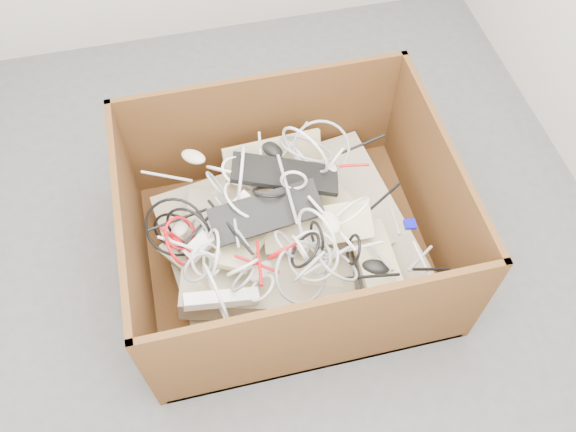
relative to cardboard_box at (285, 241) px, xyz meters
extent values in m
plane|color=#49494B|center=(-0.05, 0.08, -0.15)|extent=(3.00, 3.00, 0.00)
cube|color=#432210|center=(0.02, 0.00, -0.14)|extent=(1.24, 1.04, 0.03)
cube|color=#432210|center=(0.02, 0.51, 0.15)|extent=(1.24, 0.03, 0.60)
cube|color=#432210|center=(0.02, -0.51, 0.15)|extent=(1.24, 0.02, 0.60)
cube|color=#432210|center=(0.63, 0.00, 0.15)|extent=(0.02, 0.99, 0.60)
cube|color=#432210|center=(-0.59, 0.00, 0.15)|extent=(0.02, 0.99, 0.60)
cube|color=tan|center=(0.02, 0.02, -0.06)|extent=(1.09, 0.94, 0.20)
cube|color=tan|center=(-0.09, -0.05, 0.02)|extent=(0.78, 0.70, 0.21)
cube|color=beige|center=(-0.31, 0.12, 0.05)|extent=(0.43, 0.39, 0.06)
cube|color=beige|center=(0.28, 0.04, 0.04)|extent=(0.33, 0.45, 0.08)
cube|color=beige|center=(0.09, -0.23, 0.05)|extent=(0.22, 0.45, 0.06)
cube|color=beige|center=(-0.17, -0.19, 0.05)|extent=(0.43, 0.17, 0.17)
cube|color=beige|center=(0.31, -0.25, 0.12)|extent=(0.18, 0.44, 0.11)
cube|color=beige|center=(0.02, 0.32, 0.16)|extent=(0.43, 0.13, 0.18)
cube|color=beige|center=(-0.14, 0.00, 0.14)|extent=(0.37, 0.43, 0.14)
cube|color=beige|center=(0.11, -0.07, 0.17)|extent=(0.43, 0.21, 0.16)
cube|color=black|center=(0.04, 0.16, 0.25)|extent=(0.45, 0.26, 0.11)
cube|color=black|center=(-0.08, -0.01, 0.26)|extent=(0.44, 0.20, 0.07)
ellipsoid|color=beige|center=(-0.40, 0.05, 0.18)|extent=(0.11, 0.12, 0.04)
ellipsoid|color=beige|center=(0.23, 0.17, 0.21)|extent=(0.09, 0.12, 0.04)
ellipsoid|color=beige|center=(-0.14, -0.21, 0.17)|extent=(0.12, 0.11, 0.04)
ellipsoid|color=beige|center=(0.14, -0.14, 0.31)|extent=(0.08, 0.11, 0.04)
ellipsoid|color=beige|center=(-0.31, 0.31, 0.27)|extent=(0.12, 0.12, 0.04)
ellipsoid|color=black|center=(0.29, -0.28, 0.15)|extent=(0.12, 0.10, 0.04)
ellipsoid|color=black|center=(0.19, -0.01, 0.15)|extent=(0.12, 0.10, 0.04)
ellipsoid|color=black|center=(0.02, 0.31, 0.22)|extent=(0.11, 0.12, 0.04)
cube|color=white|center=(-0.26, 0.00, 0.20)|extent=(0.32, 0.22, 0.14)
cube|color=white|center=(-0.30, -0.29, 0.17)|extent=(0.28, 0.07, 0.09)
cube|color=#0C0CB6|center=(0.46, -0.15, 0.19)|extent=(0.05, 0.05, 0.03)
torus|color=silver|center=(-0.21, -0.22, 0.25)|extent=(0.15, 0.11, 0.12)
torus|color=gray|center=(-0.04, -0.17, 0.26)|extent=(0.11, 0.17, 0.15)
torus|color=black|center=(-0.43, 0.06, 0.14)|extent=(0.23, 0.12, 0.22)
torus|color=black|center=(0.20, -0.24, 0.24)|extent=(0.06, 0.16, 0.15)
torus|color=silver|center=(-0.33, -0.13, 0.19)|extent=(0.17, 0.15, 0.13)
torus|color=gray|center=(0.13, -0.29, 0.26)|extent=(0.19, 0.24, 0.17)
torus|color=silver|center=(0.03, -0.27, 0.24)|extent=(0.19, 0.13, 0.22)
torus|color=gray|center=(0.15, 0.25, 0.26)|extent=(0.22, 0.25, 0.19)
torus|color=gray|center=(-0.21, -0.25, 0.22)|extent=(0.13, 0.12, 0.15)
torus|color=silver|center=(-0.15, -0.29, 0.19)|extent=(0.11, 0.14, 0.12)
torus|color=gray|center=(-0.36, -0.18, 0.25)|extent=(0.14, 0.10, 0.13)
torus|color=#B50C12|center=(-0.05, -0.19, 0.26)|extent=(0.15, 0.09, 0.15)
torus|color=black|center=(-0.42, 0.02, 0.21)|extent=(0.27, 0.22, 0.20)
torus|color=silver|center=(0.05, -0.24, 0.25)|extent=(0.26, 0.23, 0.15)
torus|color=silver|center=(0.13, 0.21, 0.31)|extent=(0.20, 0.29, 0.34)
torus|color=silver|center=(-0.31, -0.13, 0.23)|extent=(0.10, 0.25, 0.24)
torus|color=black|center=(-0.05, 0.07, 0.27)|extent=(0.19, 0.16, 0.12)
torus|color=black|center=(-0.37, 0.01, 0.21)|extent=(0.21, 0.17, 0.25)
torus|color=silver|center=(-0.14, 0.16, 0.29)|extent=(0.10, 0.31, 0.32)
torus|color=silver|center=(0.23, -0.11, 0.30)|extent=(0.19, 0.19, 0.16)
torus|color=silver|center=(0.01, -0.22, 0.30)|extent=(0.05, 0.14, 0.14)
torus|color=silver|center=(-0.14, 0.07, 0.24)|extent=(0.20, 0.26, 0.18)
torus|color=gray|center=(0.00, -0.28, 0.23)|extent=(0.22, 0.25, 0.24)
torus|color=#B50C12|center=(-0.41, -0.01, 0.22)|extent=(0.12, 0.16, 0.14)
torus|color=silver|center=(0.05, 0.06, 0.33)|extent=(0.13, 0.04, 0.14)
torus|color=#B50C12|center=(-0.43, -0.07, 0.21)|extent=(0.11, 0.21, 0.19)
torus|color=gray|center=(-0.24, 0.16, 0.27)|extent=(0.09, 0.12, 0.13)
torus|color=silver|center=(-0.32, -0.29, 0.22)|extent=(0.09, 0.34, 0.34)
torus|color=black|center=(0.08, -0.18, 0.29)|extent=(0.04, 0.14, 0.14)
torus|color=silver|center=(-0.15, 0.19, 0.28)|extent=(0.13, 0.14, 0.09)
torus|color=black|center=(0.02, -0.23, 0.30)|extent=(0.16, 0.17, 0.14)
torus|color=silver|center=(0.08, -0.18, 0.32)|extent=(0.12, 0.26, 0.27)
torus|color=gray|center=(-0.33, 0.00, 0.19)|extent=(0.09, 0.15, 0.17)
torus|color=gray|center=(0.07, -0.24, 0.24)|extent=(0.12, 0.13, 0.11)
torus|color=silver|center=(-0.19, 0.23, 0.24)|extent=(0.21, 0.13, 0.21)
torus|color=gray|center=(0.21, 0.24, 0.26)|extent=(0.33, 0.22, 0.27)
cylinder|color=black|center=(0.20, -0.35, 0.21)|extent=(0.04, 0.21, 0.03)
cylinder|color=black|center=(-0.34, 0.00, 0.22)|extent=(0.19, 0.15, 0.06)
cylinder|color=gray|center=(0.02, 0.03, 0.32)|extent=(0.03, 0.28, 0.09)
cylinder|color=gray|center=(-0.20, -0.04, 0.26)|extent=(0.02, 0.20, 0.02)
cylinder|color=gray|center=(0.31, -0.26, 0.18)|extent=(0.06, 0.16, 0.05)
cylinder|color=gray|center=(-0.21, -0.02, 0.25)|extent=(0.10, 0.26, 0.02)
cylinder|color=silver|center=(-0.39, -0.07, 0.22)|extent=(0.21, 0.14, 0.03)
cylinder|color=#B50C12|center=(-0.43, -0.02, 0.20)|extent=(0.11, 0.14, 0.04)
cylinder|color=#B50C12|center=(-0.14, -0.22, 0.26)|extent=(0.04, 0.22, 0.08)
cylinder|color=silver|center=(0.21, -0.22, 0.22)|extent=(0.23, 0.02, 0.02)
cylinder|color=black|center=(-0.41, 0.07, 0.20)|extent=(0.24, 0.08, 0.05)
cylinder|color=silver|center=(0.23, 0.17, 0.24)|extent=(0.13, 0.11, 0.05)
cylinder|color=black|center=(0.40, -0.01, 0.19)|extent=(0.18, 0.12, 0.02)
cylinder|color=gray|center=(0.12, 0.35, 0.22)|extent=(0.16, 0.16, 0.03)
cylinder|color=black|center=(0.25, -0.34, 0.20)|extent=(0.22, 0.02, 0.06)
cylinder|color=gray|center=(0.47, -0.28, 0.14)|extent=(0.12, 0.08, 0.05)
cylinder|color=#B50C12|center=(-0.15, -0.21, 0.23)|extent=(0.15, 0.11, 0.02)
cylinder|color=black|center=(0.49, -0.34, 0.16)|extent=(0.15, 0.03, 0.04)
cylinder|color=black|center=(0.39, 0.24, 0.24)|extent=(0.19, 0.04, 0.05)
cylinder|color=#B50C12|center=(0.33, 0.16, 0.22)|extent=(0.12, 0.04, 0.02)
cylinder|color=silver|center=(0.47, -0.30, 0.15)|extent=(0.04, 0.16, 0.05)
cylinder|color=silver|center=(0.13, 0.26, 0.22)|extent=(0.08, 0.17, 0.03)
cylinder|color=silver|center=(0.15, -0.13, 0.29)|extent=(0.12, 0.27, 0.02)
cylinder|color=black|center=(-0.22, -0.05, 0.26)|extent=(0.13, 0.28, 0.02)
cylinder|color=silver|center=(-0.03, 0.30, 0.21)|extent=(0.05, 0.24, 0.02)
cylinder|color=silver|center=(0.10, -0.26, 0.24)|extent=(0.22, 0.10, 0.02)
cylinder|color=silver|center=(-0.43, 0.34, 0.14)|extent=(0.21, 0.09, 0.03)
camera|label=1|loc=(-0.28, -1.27, 2.15)|focal=37.50mm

